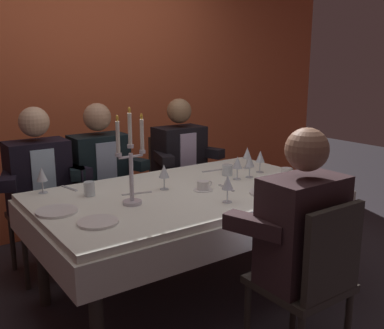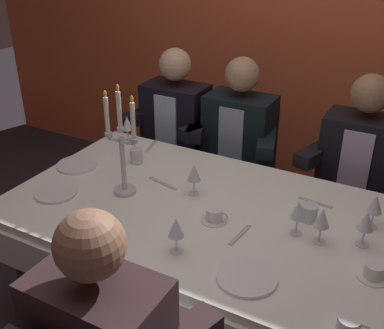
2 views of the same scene
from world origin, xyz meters
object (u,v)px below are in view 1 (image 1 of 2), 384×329
at_px(wine_glass_2, 228,183).
at_px(coffee_cup_2, 321,183).
at_px(dining_table, 188,207).
at_px(wine_glass_6, 164,172).
at_px(wine_glass_4, 42,175).
at_px(dinner_plate_2, 57,211).
at_px(candelabra, 131,166).
at_px(seated_diner_1, 99,168).
at_px(seated_diner_3, 179,157).
at_px(wine_glass_0, 260,157).
at_px(dinner_plate_0, 268,193).
at_px(seated_diner_2, 303,229).
at_px(water_tumbler_1, 227,170).
at_px(wine_glass_5, 237,163).
at_px(coffee_cup_0, 286,172).
at_px(dinner_plate_1, 98,222).
at_px(wine_glass_3, 247,154).
at_px(wine_glass_1, 250,162).
at_px(seated_diner_0, 38,177).
at_px(coffee_cup_1, 203,186).
at_px(water_tumbler_0, 89,189).

relative_size(wine_glass_2, coffee_cup_2, 1.24).
relative_size(dining_table, wine_glass_6, 11.83).
bearing_deg(wine_glass_4, dinner_plate_2, -97.22).
height_order(candelabra, seated_diner_1, candelabra).
xyz_separation_m(candelabra, seated_diner_3, (0.95, 0.94, -0.23)).
height_order(wine_glass_0, seated_diner_1, seated_diner_1).
bearing_deg(dinner_plate_0, seated_diner_2, -117.95).
bearing_deg(seated_diner_3, water_tumbler_1, -95.85).
height_order(dinner_plate_0, dinner_plate_2, same).
relative_size(candelabra, dinner_plate_0, 2.39).
xyz_separation_m(wine_glass_5, water_tumbler_1, (0.02, 0.13, -0.08)).
relative_size(dinner_plate_2, coffee_cup_0, 1.71).
bearing_deg(wine_glass_6, candelabra, -154.07).
bearing_deg(coffee_cup_2, dinner_plate_2, 162.58).
height_order(wine_glass_4, wine_glass_5, same).
relative_size(seated_diner_1, seated_diner_2, 1.00).
relative_size(dinner_plate_1, seated_diner_2, 0.17).
height_order(wine_glass_2, wine_glass_3, same).
bearing_deg(wine_glass_4, wine_glass_1, -19.30).
distance_m(wine_glass_6, seated_diner_3, 1.03).
distance_m(dinner_plate_0, coffee_cup_2, 0.40).
bearing_deg(coffee_cup_2, dinner_plate_0, 167.69).
relative_size(dinner_plate_2, seated_diner_0, 0.18).
height_order(wine_glass_2, coffee_cup_1, wine_glass_2).
bearing_deg(dining_table, water_tumbler_0, 157.08).
height_order(dinner_plate_0, seated_diner_2, seated_diner_2).
xyz_separation_m(coffee_cup_1, seated_diner_2, (0.01, -0.82, -0.03)).
relative_size(wine_glass_2, water_tumbler_1, 2.11).
distance_m(candelabra, water_tumbler_0, 0.37).
bearing_deg(wine_glass_2, seated_diner_1, 101.86).
bearing_deg(wine_glass_0, seated_diner_2, -123.03).
xyz_separation_m(coffee_cup_2, seated_diner_1, (-0.97, 1.33, -0.03)).
xyz_separation_m(wine_glass_2, coffee_cup_2, (0.71, -0.10, -0.09)).
bearing_deg(water_tumbler_0, coffee_cup_0, -15.17).
distance_m(dinner_plate_1, wine_glass_0, 1.45).
distance_m(dinner_plate_0, wine_glass_5, 0.40).
height_order(wine_glass_2, water_tumbler_0, wine_glass_2).
bearing_deg(dinner_plate_2, candelabra, -14.87).
distance_m(wine_glass_0, wine_glass_3, 0.15).
bearing_deg(water_tumbler_0, coffee_cup_1, -25.68).
bearing_deg(coffee_cup_1, seated_diner_0, 128.53).
bearing_deg(coffee_cup_2, coffee_cup_0, 85.60).
bearing_deg(dining_table, wine_glass_5, 1.70).
height_order(candelabra, dinner_plate_2, candelabra).
height_order(wine_glass_3, seated_diner_0, seated_diner_0).
xyz_separation_m(wine_glass_5, seated_diner_3, (0.09, 0.87, -0.12)).
distance_m(wine_glass_1, seated_diner_3, 0.89).
distance_m(dining_table, seated_diner_0, 1.13).
xyz_separation_m(dining_table, dinner_plate_2, (-0.83, 0.05, 0.13)).
bearing_deg(coffee_cup_1, coffee_cup_0, -4.59).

